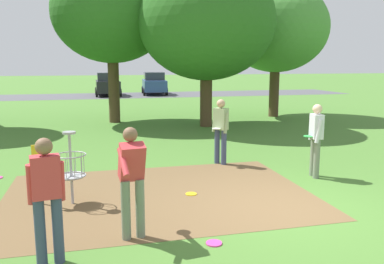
% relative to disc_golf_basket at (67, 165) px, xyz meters
% --- Properties ---
extents(ground_plane, '(160.00, 160.00, 0.00)m').
position_rel_disc_golf_basket_xyz_m(ground_plane, '(3.84, -1.25, -0.75)').
color(ground_plane, '#47752D').
extents(dirt_tee_pad, '(6.10, 4.30, 0.01)m').
position_rel_disc_golf_basket_xyz_m(dirt_tee_pad, '(1.74, 0.10, -0.75)').
color(dirt_tee_pad, brown).
rests_on(dirt_tee_pad, ground).
extents(disc_golf_basket, '(0.98, 0.58, 1.39)m').
position_rel_disc_golf_basket_xyz_m(disc_golf_basket, '(0.00, 0.00, 0.00)').
color(disc_golf_basket, '#9E9EA3').
rests_on(disc_golf_basket, ground).
extents(player_foreground_watching, '(0.43, 0.49, 1.71)m').
position_rel_disc_golf_basket_xyz_m(player_foreground_watching, '(5.48, 0.54, 0.21)').
color(player_foreground_watching, slate).
rests_on(player_foreground_watching, ground).
extents(player_throwing, '(0.42, 1.15, 1.71)m').
position_rel_disc_golf_basket_xyz_m(player_throwing, '(1.04, -1.80, 0.23)').
color(player_throwing, slate).
rests_on(player_throwing, ground).
extents(player_waiting_left, '(0.49, 0.43, 1.71)m').
position_rel_disc_golf_basket_xyz_m(player_waiting_left, '(-0.11, -2.35, 0.21)').
color(player_waiting_left, '#384260').
rests_on(player_waiting_left, ground).
extents(player_waiting_right, '(0.45, 0.48, 1.71)m').
position_rel_disc_golf_basket_xyz_m(player_waiting_right, '(3.71, 2.23, 0.21)').
color(player_waiting_right, '#384260').
rests_on(player_waiting_right, ground).
extents(frisbee_near_basket, '(0.23, 0.23, 0.02)m').
position_rel_disc_golf_basket_xyz_m(frisbee_near_basket, '(2.38, -0.03, -0.74)').
color(frisbee_near_basket, gold).
rests_on(frisbee_near_basket, ground).
extents(frisbee_by_tee, '(0.20, 0.20, 0.02)m').
position_rel_disc_golf_basket_xyz_m(frisbee_by_tee, '(1.46, 3.47, -0.74)').
color(frisbee_by_tee, green).
rests_on(frisbee_by_tee, ground).
extents(frisbee_far_left, '(0.24, 0.24, 0.02)m').
position_rel_disc_golf_basket_xyz_m(frisbee_far_left, '(2.17, -2.30, -0.74)').
color(frisbee_far_left, '#E53D99').
rests_on(frisbee_far_left, ground).
extents(tree_near_left, '(5.08, 5.08, 6.93)m').
position_rel_disc_golf_basket_xyz_m(tree_near_left, '(1.42, 10.55, 3.99)').
color(tree_near_left, '#4C3823').
rests_on(tree_near_left, ground).
extents(tree_near_right, '(4.97, 4.97, 6.39)m').
position_rel_disc_golf_basket_xyz_m(tree_near_right, '(9.19, 10.70, 3.51)').
color(tree_near_right, '#4C3823').
rests_on(tree_near_right, ground).
extents(tree_mid_center, '(5.55, 5.55, 6.63)m').
position_rel_disc_golf_basket_xyz_m(tree_mid_center, '(5.08, 8.49, 3.50)').
color(tree_mid_center, '#4C3823').
rests_on(tree_mid_center, ground).
extents(parking_lot_strip, '(36.00, 6.00, 0.01)m').
position_rel_disc_golf_basket_xyz_m(parking_lot_strip, '(3.84, 25.50, -0.75)').
color(parking_lot_strip, '#4C4C51').
rests_on(parking_lot_strip, ground).
extents(parked_car_leftmost, '(2.00, 4.21, 1.84)m').
position_rel_disc_golf_basket_xyz_m(parked_car_leftmost, '(1.67, 25.58, 0.17)').
color(parked_car_leftmost, black).
rests_on(parked_car_leftmost, ground).
extents(parked_car_center_left, '(2.21, 4.32, 1.84)m').
position_rel_disc_golf_basket_xyz_m(parked_car_center_left, '(5.50, 26.00, 0.17)').
color(parked_car_center_left, '#2D4784').
rests_on(parked_car_center_left, ground).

